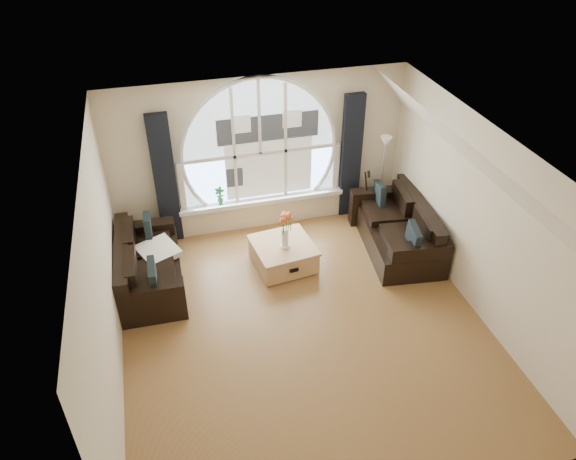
# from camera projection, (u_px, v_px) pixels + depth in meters

# --- Properties ---
(ground) EXTENTS (5.00, 5.50, 0.01)m
(ground) POSITION_uv_depth(u_px,v_px,m) (304.00, 326.00, 7.71)
(ground) COLOR brown
(ground) RESTS_ON ground
(ceiling) EXTENTS (5.00, 5.50, 0.01)m
(ceiling) POSITION_uv_depth(u_px,v_px,m) (308.00, 155.00, 6.16)
(ceiling) COLOR silver
(ceiling) RESTS_ON ground
(wall_back) EXTENTS (5.00, 0.01, 2.70)m
(wall_back) POSITION_uv_depth(u_px,v_px,m) (260.00, 154.00, 9.11)
(wall_back) COLOR beige
(wall_back) RESTS_ON ground
(wall_front) EXTENTS (5.00, 0.01, 2.70)m
(wall_front) POSITION_uv_depth(u_px,v_px,m) (395.00, 432.00, 4.76)
(wall_front) COLOR beige
(wall_front) RESTS_ON ground
(wall_left) EXTENTS (0.01, 5.50, 2.70)m
(wall_left) POSITION_uv_depth(u_px,v_px,m) (103.00, 283.00, 6.40)
(wall_left) COLOR beige
(wall_left) RESTS_ON ground
(wall_right) EXTENTS (0.01, 5.50, 2.70)m
(wall_right) POSITION_uv_depth(u_px,v_px,m) (480.00, 221.00, 7.46)
(wall_right) COLOR beige
(wall_right) RESTS_ON ground
(attic_slope) EXTENTS (0.92, 5.50, 0.72)m
(attic_slope) POSITION_uv_depth(u_px,v_px,m) (475.00, 159.00, 6.83)
(attic_slope) COLOR silver
(attic_slope) RESTS_ON ground
(arched_window) EXTENTS (2.60, 0.06, 2.15)m
(arched_window) POSITION_uv_depth(u_px,v_px,m) (259.00, 140.00, 8.93)
(arched_window) COLOR silver
(arched_window) RESTS_ON wall_back
(window_sill) EXTENTS (2.90, 0.22, 0.08)m
(window_sill) POSITION_uv_depth(u_px,v_px,m) (262.00, 200.00, 9.51)
(window_sill) COLOR white
(window_sill) RESTS_ON wall_back
(window_frame) EXTENTS (2.76, 0.08, 2.15)m
(window_frame) POSITION_uv_depth(u_px,v_px,m) (260.00, 141.00, 8.91)
(window_frame) COLOR white
(window_frame) RESTS_ON wall_back
(neighbor_house) EXTENTS (1.70, 0.02, 1.50)m
(neighbor_house) POSITION_uv_depth(u_px,v_px,m) (269.00, 146.00, 9.02)
(neighbor_house) COLOR silver
(neighbor_house) RESTS_ON wall_back
(curtain_left) EXTENTS (0.35, 0.12, 2.30)m
(curtain_left) POSITION_uv_depth(u_px,v_px,m) (165.00, 181.00, 8.79)
(curtain_left) COLOR black
(curtain_left) RESTS_ON ground
(curtain_right) EXTENTS (0.35, 0.12, 2.30)m
(curtain_right) POSITION_uv_depth(u_px,v_px,m) (351.00, 157.00, 9.47)
(curtain_right) COLOR black
(curtain_right) RESTS_ON ground
(sofa_left) EXTENTS (0.95, 1.84, 0.81)m
(sofa_left) POSITION_uv_depth(u_px,v_px,m) (149.00, 264.00, 8.22)
(sofa_left) COLOR black
(sofa_left) RESTS_ON ground
(sofa_right) EXTENTS (1.18, 2.02, 0.85)m
(sofa_right) POSITION_uv_depth(u_px,v_px,m) (396.00, 228.00, 9.00)
(sofa_right) COLOR black
(sofa_right) RESTS_ON ground
(coffee_chest) EXTENTS (1.03, 1.03, 0.45)m
(coffee_chest) POSITION_uv_depth(u_px,v_px,m) (283.00, 254.00, 8.71)
(coffee_chest) COLOR tan
(coffee_chest) RESTS_ON ground
(throw_blanket) EXTENTS (0.73, 0.73, 0.10)m
(throw_blanket) POSITION_uv_depth(u_px,v_px,m) (158.00, 251.00, 8.32)
(throw_blanket) COLOR silver
(throw_blanket) RESTS_ON sofa_left
(vase_flowers) EXTENTS (0.24, 0.24, 0.70)m
(vase_flowers) POSITION_uv_depth(u_px,v_px,m) (285.00, 226.00, 8.33)
(vase_flowers) COLOR white
(vase_flowers) RESTS_ON coffee_chest
(floor_lamp) EXTENTS (0.24, 0.24, 1.60)m
(floor_lamp) POSITION_uv_depth(u_px,v_px,m) (382.00, 179.00, 9.55)
(floor_lamp) COLOR #B2B2B2
(floor_lamp) RESTS_ON ground
(guitar) EXTENTS (0.42, 0.35, 1.06)m
(guitar) POSITION_uv_depth(u_px,v_px,m) (364.00, 195.00, 9.62)
(guitar) COLOR olive
(guitar) RESTS_ON ground
(potted_plant) EXTENTS (0.20, 0.18, 0.33)m
(potted_plant) POSITION_uv_depth(u_px,v_px,m) (220.00, 196.00, 9.24)
(potted_plant) COLOR #1E6023
(potted_plant) RESTS_ON window_sill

